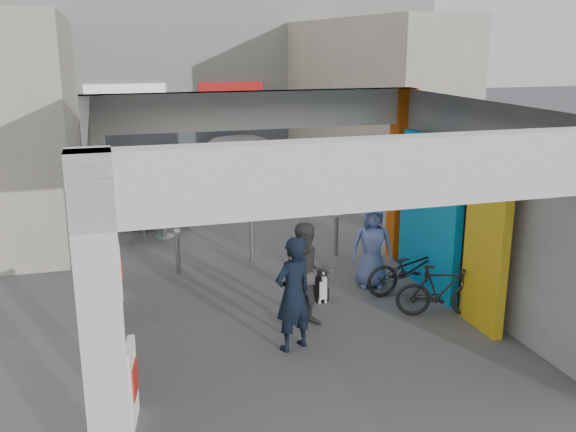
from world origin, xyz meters
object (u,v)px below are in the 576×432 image
object	(u,v)px
man_back_turned	(307,275)
man_elderly	(372,246)
man_with_dog	(293,294)
white_van	(248,154)
border_collie	(320,288)
bicycle_front	(411,268)
bicycle_rear	(441,291)
produce_stand	(141,215)
cafe_set	(157,220)
man_crates	(214,177)

from	to	relation	value
man_back_turned	man_elderly	world-z (taller)	man_back_turned
man_with_dog	man_back_turned	size ratio (longest dim) A/B	1.02
man_with_dog	white_van	distance (m)	12.72
border_collie	white_van	xyz separation A→B (m)	(1.24, 10.96, 0.49)
bicycle_front	bicycle_rear	world-z (taller)	bicycle_front
border_collie	bicycle_front	size ratio (longest dim) A/B	0.36
produce_stand	cafe_set	bearing A→B (deg)	-63.53
cafe_set	produce_stand	world-z (taller)	cafe_set
man_back_turned	man_elderly	size ratio (longest dim) A/B	1.08
man_back_turned	bicycle_rear	xyz separation A→B (m)	(2.22, -0.29, -0.40)
cafe_set	produce_stand	xyz separation A→B (m)	(-0.33, 0.63, -0.03)
cafe_set	bicycle_front	size ratio (longest dim) A/B	0.88
man_crates	white_van	bearing A→B (deg)	-126.19
border_collie	man_back_turned	distance (m)	1.17
produce_stand	white_van	world-z (taller)	white_van
cafe_set	man_with_dog	size ratio (longest dim) A/B	0.89
bicycle_rear	white_van	xyz separation A→B (m)	(-0.45, 12.11, 0.29)
cafe_set	man_elderly	world-z (taller)	man_elderly
man_elderly	white_van	distance (m)	10.55
bicycle_rear	white_van	bearing A→B (deg)	20.62
bicycle_front	white_van	size ratio (longest dim) A/B	0.40
man_elderly	man_crates	bearing A→B (deg)	120.92
bicycle_rear	man_with_dog	bearing A→B (deg)	117.32
man_with_dog	bicycle_rear	world-z (taller)	man_with_dog
man_crates	bicycle_front	world-z (taller)	man_crates
man_with_dog	bicycle_front	world-z (taller)	man_with_dog
man_elderly	man_crates	size ratio (longest dim) A/B	0.90
bicycle_front	man_back_turned	bearing A→B (deg)	105.68
produce_stand	bicycle_rear	bearing A→B (deg)	-57.76
man_with_dog	man_back_turned	world-z (taller)	man_with_dog
border_collie	man_with_dog	size ratio (longest dim) A/B	0.36
bicycle_front	bicycle_rear	distance (m)	1.08
produce_stand	man_elderly	xyz separation A→B (m)	(3.81, -5.15, 0.48)
border_collie	white_van	world-z (taller)	white_van
produce_stand	border_collie	size ratio (longest dim) A/B	1.84
produce_stand	bicycle_rear	world-z (taller)	bicycle_rear
border_collie	man_with_dog	bearing A→B (deg)	-134.56
produce_stand	man_elderly	world-z (taller)	man_elderly
produce_stand	border_collie	distance (m)	6.17
man_back_turned	bicycle_front	world-z (taller)	man_back_turned
cafe_set	man_with_dog	bearing A→B (deg)	-78.06
bicycle_rear	man_crates	bearing A→B (deg)	34.61
cafe_set	produce_stand	distance (m)	0.71
bicycle_front	cafe_set	bearing A→B (deg)	35.19
man_crates	man_with_dog	bearing A→B (deg)	76.52
produce_stand	bicycle_front	size ratio (longest dim) A/B	0.66
man_crates	man_back_turned	bearing A→B (deg)	79.58
man_back_turned	bicycle_rear	distance (m)	2.28
man_with_dog	bicycle_rear	distance (m)	2.73
cafe_set	border_collie	distance (m)	5.46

